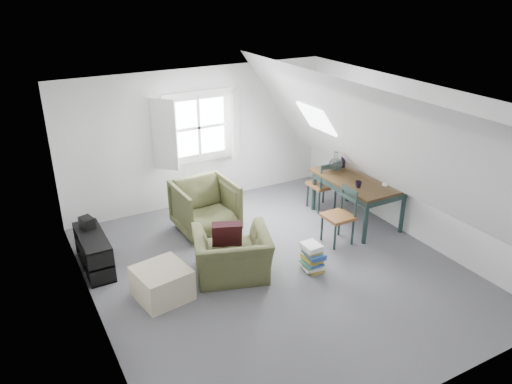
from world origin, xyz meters
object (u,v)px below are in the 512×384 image
armchair_near (232,276)px  magazine_stack (312,257)px  armchair_far (206,230)px  media_shelf (95,254)px  dining_chair_far (323,184)px  dining_chair_near (340,215)px  ottoman (162,283)px  dining_table (358,184)px

armchair_near → magazine_stack: 1.19m
armchair_far → magazine_stack: size_ratio=2.30×
armchair_near → media_shelf: size_ratio=0.99×
armchair_near → dining_chair_far: bearing=-135.7°
armchair_far → dining_chair_near: size_ratio=1.05×
dining_chair_far → dining_chair_near: dining_chair_far is taller
dining_chair_far → dining_chair_near: size_ratio=1.03×
ottoman → dining_chair_far: size_ratio=0.69×
ottoman → dining_chair_near: bearing=1.4°
dining_chair_near → armchair_near: bearing=-91.0°
magazine_stack → armchair_far: bearing=115.0°
dining_table → media_shelf: bearing=170.1°
dining_chair_far → media_shelf: bearing=-4.6°
armchair_near → dining_table: dining_table is taller
dining_table → magazine_stack: (-1.57, -0.95, -0.48)m
media_shelf → dining_chair_far: bearing=4.0°
armchair_near → armchair_far: bearing=-80.6°
armchair_far → dining_table: (2.44, -0.91, 0.69)m
media_shelf → magazine_stack: bearing=-26.0°
ottoman → media_shelf: size_ratio=0.61×
armchair_far → media_shelf: (-1.89, -0.32, 0.25)m
armchair_far → magazine_stack: (0.87, -1.86, 0.21)m
dining_table → dining_chair_near: 0.88m
armchair_far → dining_chair_far: dining_chair_far is taller
dining_chair_far → magazine_stack: dining_chair_far is taller
armchair_far → media_shelf: size_ratio=0.90×
dining_chair_far → magazine_stack: 2.10m
magazine_stack → media_shelf: bearing=150.8°
dining_chair_far → dining_chair_near: bearing=61.4°
armchair_far → dining_chair_far: size_ratio=1.02×
ottoman → dining_chair_far: 3.67m
ottoman → dining_table: 3.76m
dining_table → media_shelf: size_ratio=1.49×
dining_table → armchair_far: bearing=157.4°
dining_table → dining_chair_far: bearing=108.1°
ottoman → dining_chair_near: 2.99m
armchair_near → ottoman: bearing=18.4°
magazine_stack → dining_table: bearing=31.3°
armchair_far → dining_chair_far: 2.27m
armchair_near → dining_chair_far: 2.74m
armchair_far → dining_chair_near: dining_chair_near is taller
dining_table → magazine_stack: size_ratio=3.80×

